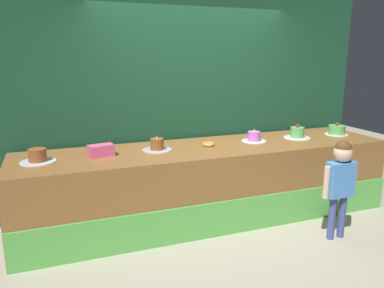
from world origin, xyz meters
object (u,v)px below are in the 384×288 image
cake_right (297,133)px  donut (208,144)px  cake_left (157,146)px  child_figure (341,176)px  cake_far_right (337,130)px  pink_box (101,151)px  cake_far_left (38,157)px  cake_center (254,137)px

cake_right → donut: bearing=-179.9°
cake_left → child_figure: bearing=-31.5°
cake_right → cake_far_right: 0.62m
pink_box → cake_right: bearing=0.7°
pink_box → cake_far_left: cake_far_left is taller
pink_box → cake_center: (1.86, 0.05, -0.01)m
cake_far_left → cake_right: bearing=0.6°
cake_center → cake_far_right: cake_far_right is taller
cake_far_right → donut: bearing=179.6°
child_figure → pink_box: size_ratio=4.17×
donut → cake_far_left: size_ratio=0.42×
pink_box → cake_center: bearing=1.6°
pink_box → donut: size_ratio=1.76×
donut → cake_far_right: cake_far_right is taller
cake_left → cake_center: cake_left is taller
pink_box → cake_left: 0.62m
pink_box → cake_left: (0.62, 0.04, -0.01)m
cake_left → cake_right: size_ratio=0.98×
pink_box → cake_right: cake_right is taller
cake_left → cake_right: bearing=-0.3°
cake_far_left → cake_far_right: size_ratio=1.14×
cake_center → cake_far_right: (1.24, -0.04, 0.01)m
cake_far_left → cake_center: cake_center is taller
pink_box → cake_center: cake_center is taller
child_figure → cake_right: bearing=79.9°
cake_left → cake_right: cake_right is taller
cake_left → cake_far_right: 2.48m
pink_box → cake_right: 2.48m
cake_right → cake_center: bearing=177.9°
child_figure → cake_center: 1.15m
donut → cake_far_left: 1.86m
cake_left → cake_far_right: cake_left is taller
child_figure → pink_box: child_figure is taller
donut → cake_left: 0.62m
cake_right → child_figure: bearing=-100.1°
child_figure → donut: size_ratio=7.35×
pink_box → cake_far_right: 3.10m
cake_center → donut: bearing=-177.7°
pink_box → cake_center: size_ratio=0.84×
pink_box → donut: bearing=1.2°
pink_box → cake_left: size_ratio=0.78×
child_figure → cake_left: bearing=148.5°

